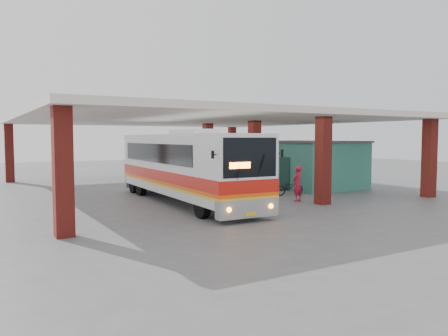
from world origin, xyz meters
name	(u,v)px	position (x,y,z in m)	size (l,w,h in m)	color
ground	(240,201)	(0.00, 0.00, 0.00)	(90.00, 90.00, 0.00)	#515154
brick_columns	(216,156)	(1.43, 5.00, 2.17)	(20.10, 21.60, 4.35)	maroon
canopy_roof	(192,119)	(0.50, 6.50, 4.50)	(21.00, 23.00, 0.30)	silver
shop_building	(300,163)	(7.49, 4.00, 1.56)	(5.20, 8.20, 3.11)	#28665B
coach_bus	(185,166)	(-2.66, 1.01, 1.84)	(3.12, 12.84, 3.71)	silver
motorcycle	(289,187)	(3.71, 0.47, 0.48)	(0.63, 1.81, 0.95)	black
pedestrian	(297,184)	(2.57, -1.58, 0.92)	(0.67, 0.44, 1.85)	red
red_chair	(246,179)	(5.08, 7.05, 0.35)	(0.53, 0.53, 0.77)	red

